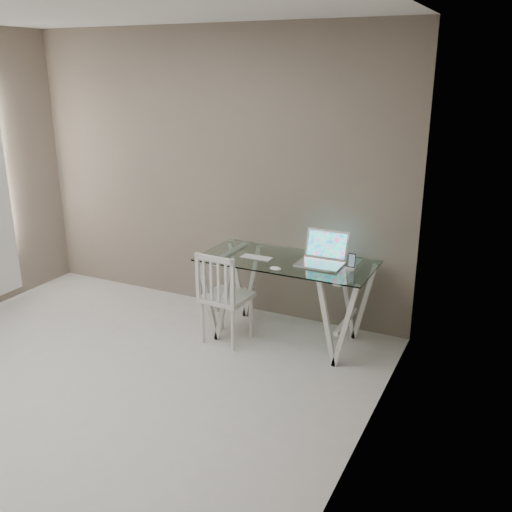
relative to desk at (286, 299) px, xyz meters
The scene contains 7 objects.
room 2.45m from the desk, 120.83° to the right, with size 4.50×4.52×2.71m.
desk is the anchor object (origin of this frame).
chair 0.57m from the desk, 145.75° to the right, with size 0.41×0.41×0.84m.
laptop 0.52m from the desk, 11.91° to the left, with size 0.37×0.35×0.26m.
keyboard 0.45m from the desk, 164.87° to the right, with size 0.29×0.12×0.01m, color silver.
mouse 0.47m from the desk, 86.27° to the right, with size 0.10×0.06×0.03m, color white.
phone_dock 0.69m from the desk, ahead, with size 0.07×0.07×0.13m.
Camera 1 is at (2.77, -2.51, 2.32)m, focal length 40.00 mm.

